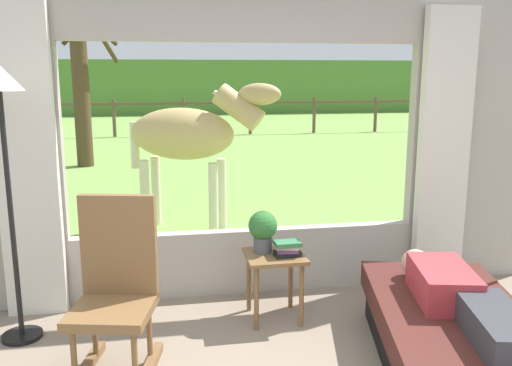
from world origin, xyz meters
name	(u,v)px	position (x,y,z in m)	size (l,w,h in m)	color
back_wall_with_window	(246,148)	(0.00, 2.26, 1.25)	(5.20, 0.12, 2.55)	#ADA599
curtain_panel_left	(27,163)	(-1.69, 2.12, 1.20)	(0.44, 0.10, 2.40)	silver
curtain_panel_right	(443,152)	(1.69, 2.12, 1.20)	(0.44, 0.10, 2.40)	silver
outdoor_pasture_lawn	(186,139)	(0.00, 13.16, 0.01)	(36.00, 21.68, 0.02)	#759E47
distant_hill_ridge	(174,87)	(0.00, 23.00, 1.20)	(36.00, 2.00, 2.40)	#517F36
recliner_sofa	(451,338)	(1.07, 0.76, 0.22)	(1.26, 1.86, 0.42)	black
reclining_person	(459,296)	(1.07, 0.71, 0.52)	(0.47, 1.43, 0.22)	#B23338
rocking_chair	(116,288)	(-1.00, 1.15, 0.55)	(0.60, 0.76, 1.12)	brown
side_table	(274,266)	(0.12, 1.69, 0.43)	(0.44, 0.44, 0.52)	brown
potted_plant	(263,229)	(0.04, 1.75, 0.70)	(0.22, 0.22, 0.32)	#4C5156
book_stack	(287,248)	(0.21, 1.63, 0.58)	(0.20, 0.16, 0.11)	black
floor_lamp_left	(2,120)	(-1.72, 1.70, 1.56)	(0.32, 0.32, 1.93)	black
horse	(189,135)	(-0.37, 4.12, 1.16)	(1.78, 1.06, 1.73)	tan
pasture_tree	(82,82)	(-2.16, 9.01, 1.68)	(1.11, 1.22, 3.13)	#4C3823
pasture_fence_line	(183,111)	(0.00, 14.06, 0.74)	(16.10, 0.10, 1.10)	brown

